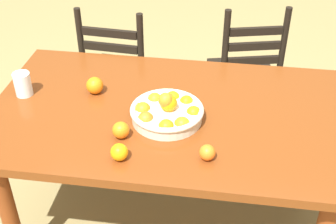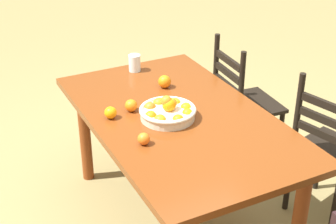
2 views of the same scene
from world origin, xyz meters
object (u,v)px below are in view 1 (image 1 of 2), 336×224
chair_by_cabinet (120,76)px  orange_loose_2 (95,85)px  dining_table (169,128)px  fruit_bowl (168,112)px  orange_loose_3 (207,153)px  orange_loose_1 (119,152)px  chair_near_window (245,76)px  drinking_glass (23,84)px  orange_loose_0 (121,130)px

chair_by_cabinet → orange_loose_2: 0.71m
dining_table → orange_loose_2: bearing=165.5°
fruit_bowl → orange_loose_3: fruit_bowl is taller
orange_loose_1 → orange_loose_2: bearing=116.5°
chair_near_window → orange_loose_1: size_ratio=13.83×
fruit_bowl → drinking_glass: size_ratio=2.83×
orange_loose_1 → drinking_glass: (-0.54, 0.38, 0.02)m
orange_loose_0 → orange_loose_3: (0.35, -0.08, -0.00)m
orange_loose_1 → orange_loose_0: bearing=100.6°
fruit_bowl → orange_loose_0: 0.22m
dining_table → orange_loose_0: size_ratio=22.64×
fruit_bowl → orange_loose_1: (-0.14, -0.28, -0.01)m
orange_loose_0 → orange_loose_2: 0.36m
chair_by_cabinet → orange_loose_0: (0.24, -0.94, 0.32)m
dining_table → orange_loose_1: size_ratio=23.40×
orange_loose_1 → orange_loose_3: (0.33, 0.05, -0.00)m
chair_by_cabinet → orange_loose_0: chair_by_cabinet is taller
chair_near_window → drinking_glass: size_ratio=8.46×
chair_by_cabinet → orange_loose_1: 1.15m
orange_loose_2 → drinking_glass: drinking_glass is taller
chair_by_cabinet → orange_loose_3: (0.60, -1.02, 0.32)m
dining_table → chair_by_cabinet: size_ratio=1.73×
dining_table → fruit_bowl: 0.15m
fruit_bowl → drinking_glass: bearing=171.6°
fruit_bowl → orange_loose_3: bearing=-51.0°
dining_table → drinking_glass: (-0.68, 0.03, 0.15)m
orange_loose_0 → orange_loose_3: size_ratio=1.12×
dining_table → chair_near_window: (0.35, 0.82, -0.18)m
chair_near_window → orange_loose_3: size_ratio=14.94×
drinking_glass → orange_loose_1: bearing=-35.1°
fruit_bowl → drinking_glass: 0.69m
orange_loose_1 → orange_loose_2: 0.49m
fruit_bowl → drinking_glass: fruit_bowl is taller
fruit_bowl → orange_loose_0: size_ratio=4.47×
dining_table → drinking_glass: bearing=177.3°
orange_loose_1 → orange_loose_2: orange_loose_2 is taller
orange_loose_1 → orange_loose_3: 0.33m
chair_by_cabinet → orange_loose_0: 1.02m
fruit_bowl → orange_loose_3: (0.18, -0.23, -0.01)m
chair_by_cabinet → orange_loose_2: chair_by_cabinet is taller
chair_near_window → dining_table: bearing=52.8°
chair_by_cabinet → orange_loose_1: bearing=108.0°
chair_near_window → orange_loose_1: bearing=53.1°
dining_table → orange_loose_2: size_ratio=20.00×
chair_by_cabinet → orange_loose_2: bearing=98.4°
fruit_bowl → orange_loose_1: bearing=-117.5°
orange_loose_0 → orange_loose_2: orange_loose_2 is taller
chair_by_cabinet → orange_loose_2: (0.05, -0.63, 0.33)m
dining_table → chair_by_cabinet: 0.85m
orange_loose_1 → drinking_glass: drinking_glass is taller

